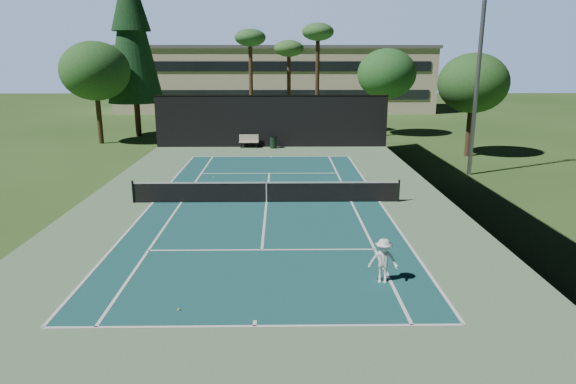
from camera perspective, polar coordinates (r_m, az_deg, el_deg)
name	(u,v)px	position (r m, az deg, el deg)	size (l,w,h in m)	color
ground	(266,202)	(24.85, -2.41, -1.16)	(160.00, 160.00, 0.00)	#2F521F
apron_slab	(266,202)	(24.85, -2.41, -1.15)	(18.00, 32.00, 0.01)	#62875F
court_surface	(266,202)	(24.85, -2.41, -1.13)	(10.97, 23.77, 0.01)	#195152
court_lines	(266,202)	(24.84, -2.41, -1.11)	(11.07, 23.87, 0.01)	white
tennis_net	(266,191)	(24.70, -2.42, 0.09)	(12.90, 0.10, 1.10)	black
fence	(266,161)	(24.44, -2.45, 3.42)	(18.04, 32.05, 4.03)	black
player	(383,261)	(16.21, 10.56, -7.53)	(0.92, 0.53, 1.43)	white
tennis_ball_a	(179,309)	(14.84, -12.03, -12.65)	(0.08, 0.08, 0.08)	#C9DB31
tennis_ball_b	(208,185)	(28.39, -8.91, 0.76)	(0.07, 0.07, 0.07)	#D3E033
tennis_ball_c	(332,189)	(27.31, 4.91, 0.32)	(0.06, 0.06, 0.06)	#BCCE2E
tennis_ball_d	(214,177)	(30.15, -8.23, 1.61)	(0.08, 0.08, 0.08)	#C5E133
park_bench	(249,141)	(40.14, -4.38, 5.70)	(1.50, 0.45, 1.02)	beige
trash_bin	(273,142)	(39.78, -1.64, 5.55)	(0.56, 0.56, 0.95)	black
pine_tree	(131,24)	(47.71, -17.06, 17.39)	(4.80, 4.80, 15.00)	#472E1E
palm_a	(250,42)	(48.00, -4.22, 16.32)	(2.80, 2.80, 9.32)	#4F3421
palm_b	(289,52)	(49.91, 0.10, 15.34)	(2.80, 2.80, 8.42)	#4D2F21
palm_c	(318,36)	(47.05, 3.34, 16.87)	(2.80, 2.80, 9.77)	#3F2B1B
decid_tree_a	(387,74)	(46.85, 10.90, 12.75)	(5.12, 5.12, 7.62)	#4C3220
decid_tree_b	(473,83)	(38.32, 19.89, 11.28)	(4.80, 4.80, 7.14)	#4A301F
decid_tree_c	(95,71)	(44.42, -20.66, 12.45)	(5.44, 5.44, 8.09)	#4A3620
campus_building	(275,78)	(69.93, -1.43, 12.55)	(40.50, 12.50, 8.30)	beige
light_pole	(479,64)	(31.97, 20.44, 13.21)	(0.90, 0.25, 12.22)	gray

